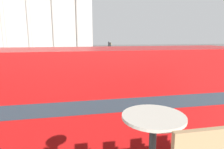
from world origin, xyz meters
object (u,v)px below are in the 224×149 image
Objects in this scene: car_white at (103,75)px; pedestrian_olive at (109,65)px; double_decker_bus at (97,100)px; car_black at (129,63)px; pedestrian_red at (11,61)px; traffic_light_near at (57,74)px; traffic_light_mid at (32,67)px; cafe_dining_table at (153,134)px; plaza_building_left at (20,2)px; traffic_light_far at (109,53)px.

pedestrian_olive is (1.50, 4.83, 0.27)m from car_white.
car_white is (2.24, 12.89, -1.66)m from double_decker_bus.
double_decker_bus is 2.64× the size of car_black.
pedestrian_olive is 1.02× the size of pedestrian_red.
pedestrian_red is at bearing 111.16° from traffic_light_near.
traffic_light_mid is at bearing -155.16° from car_white.
traffic_light_near reaches higher than pedestrian_olive.
double_decker_bus is 6.60× the size of pedestrian_olive.
pedestrian_olive is at bearing 74.78° from double_decker_bus.
cafe_dining_table is 0.17× the size of car_white.
traffic_light_mid is 1.97× the size of pedestrian_red.
car_black is at bearing 62.05° from traffic_light_near.
traffic_light_mid is 16.37m from car_black.
double_decker_bus reaches higher than pedestrian_olive.
cafe_dining_table is at bearing 42.72° from car_black.
traffic_light_mid is 10.89m from pedestrian_olive.
plaza_building_left reaches higher than traffic_light_near.
double_decker_bus is 6.76× the size of pedestrian_red.
double_decker_bus reaches higher than car_white.
car_white is at bearing -107.52° from traffic_light_far.
traffic_light_near is 0.95× the size of car_black.
traffic_light_mid is at bearing -137.44° from traffic_light_far.
traffic_light_far is 5.23m from car_white.
cafe_dining_table is at bearing 13.28° from pedestrian_olive.
traffic_light_near is 14.74m from pedestrian_olive.
car_black is 2.50× the size of pedestrian_olive.
pedestrian_olive reaches higher than pedestrian_red.
traffic_light_far is 0.94× the size of car_white.
cafe_dining_table is 57.97m from plaza_building_left.
pedestrian_red is at bearing -43.35° from car_black.
traffic_light_mid is at bearing -24.16° from pedestrian_olive.
traffic_light_near reaches higher than car_white.
traffic_light_near is at bearing -68.42° from traffic_light_mid.
traffic_light_far is (3.71, 17.55, 0.22)m from double_decker_bus.
pedestrian_olive is at bearing 14.11° from car_black.
car_white is 5.07m from pedestrian_olive.
car_black is (21.00, -28.55, -12.49)m from plaza_building_left.
traffic_light_mid is (9.26, -39.87, -11.06)m from plaza_building_left.
plaza_building_left is (-13.33, 55.63, 9.42)m from cafe_dining_table.
traffic_light_near is at bearing -111.38° from car_white.
double_decker_bus is at bearing 73.69° from pedestrian_red.
pedestrian_olive is at bearing -62.13° from plaza_building_left.
traffic_light_near is at bearing 73.45° from pedestrian_red.
traffic_light_near is at bearing 0.81° from pedestrian_olive.
plaza_building_left reaches higher than traffic_light_mid.
traffic_light_near is at bearing 99.60° from cafe_dining_table.
cafe_dining_table is at bearing -99.40° from traffic_light_far.
traffic_light_far is at bearing 80.60° from cafe_dining_table.
double_decker_bus reaches higher than traffic_light_far.
cafe_dining_table reaches higher than traffic_light_far.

